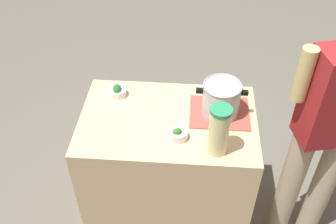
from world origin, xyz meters
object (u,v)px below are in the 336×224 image
Objects in this scene: lemonade_pitcher at (219,130)px; broccoli_bowl_front at (178,134)px; person_cook at (326,133)px; broccoli_bowl_center at (118,91)px; cooking_pot at (221,98)px.

lemonade_pitcher reaches higher than broccoli_bowl_front.
person_cook is (0.81, 0.13, -0.06)m from broccoli_bowl_front.
lemonade_pitcher is at bearing -34.65° from broccoli_bowl_center.
person_cook reaches higher than lemonade_pitcher.
cooking_pot is 0.17× the size of person_cook.
broccoli_bowl_front is 0.99× the size of broccoli_bowl_center.
person_cook is at bearing -9.67° from broccoli_bowl_center.
lemonade_pitcher is at bearing -20.06° from broccoli_bowl_front.
broccoli_bowl_center is 0.06× the size of person_cook.
lemonade_pitcher is 2.82× the size of broccoli_bowl_center.
broccoli_bowl_center is at bearing 170.33° from person_cook.
broccoli_bowl_front is at bearing -136.45° from cooking_pot.
lemonade_pitcher is at bearing -94.31° from cooking_pot.
person_cook is (1.19, -0.20, -0.06)m from broccoli_bowl_center.
lemonade_pitcher is 0.17× the size of person_cook.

